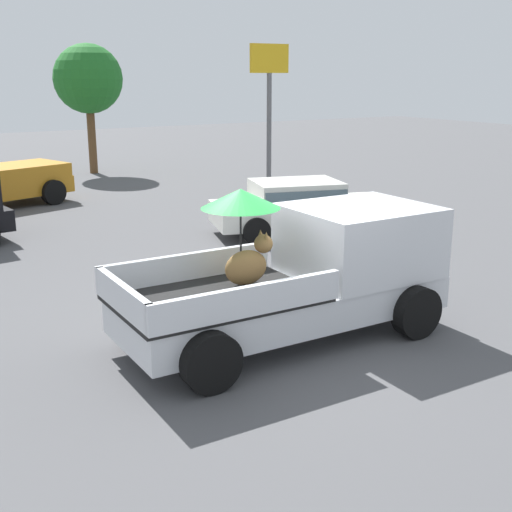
{
  "coord_description": "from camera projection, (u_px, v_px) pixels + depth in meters",
  "views": [
    {
      "loc": [
        -5.28,
        -7.79,
        3.88
      ],
      "look_at": [
        0.01,
        0.83,
        1.1
      ],
      "focal_mm": 46.68,
      "sensor_mm": 36.0,
      "label": 1
    }
  ],
  "objects": [
    {
      "name": "tree_by_lot",
      "position": [
        88.0,
        80.0,
        25.94
      ],
      "size": [
        2.69,
        2.69,
        5.04
      ],
      "color": "brown",
      "rests_on": "ground"
    },
    {
      "name": "parked_sedan_near",
      "position": [
        298.0,
        204.0,
        16.53
      ],
      "size": [
        4.62,
        2.91,
        1.33
      ],
      "rotation": [
        0.0,
        0.0,
        -0.29
      ],
      "color": "black",
      "rests_on": "ground"
    },
    {
      "name": "motel_sign",
      "position": [
        269.0,
        89.0,
        21.45
      ],
      "size": [
        1.4,
        0.16,
        4.8
      ],
      "color": "#59595B",
      "rests_on": "ground"
    },
    {
      "name": "pickup_truck_main",
      "position": [
        310.0,
        273.0,
        10.09
      ],
      "size": [
        5.06,
        2.27,
        2.3
      ],
      "rotation": [
        0.0,
        0.0,
        -0.01
      ],
      "color": "black",
      "rests_on": "ground"
    },
    {
      "name": "ground_plane",
      "position": [
        284.0,
        338.0,
        10.1
      ],
      "size": [
        80.0,
        80.0,
        0.0
      ],
      "primitive_type": "plane",
      "color": "#4C4C4F"
    }
  ]
}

